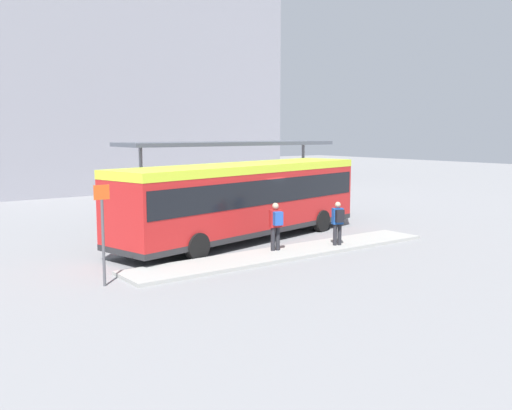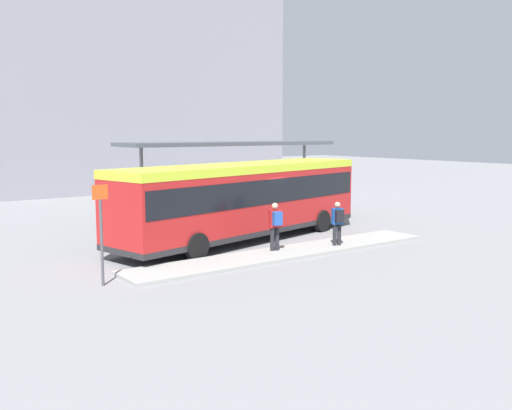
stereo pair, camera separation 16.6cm
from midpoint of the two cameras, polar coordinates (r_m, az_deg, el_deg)
The scene contains 11 objects.
ground_plane at distance 22.42m, azimuth -1.41°, elevation -3.54°, with size 120.00×120.00×0.00m, color gray.
curb_island at distance 19.85m, azimuth 3.02°, elevation -4.78°, with size 12.11×1.80×0.12m.
city_bus at distance 22.16m, azimuth -1.41°, elevation 0.95°, with size 11.96×4.95×3.00m.
pedestrian_waiting at distance 20.83m, azimuth 7.97°, elevation -1.55°, with size 0.46×0.50×1.59m.
pedestrian_companion at distance 19.72m, azimuth 1.77°, elevation -1.85°, with size 0.45×0.49×1.67m.
bicycle_yellow at distance 29.57m, azimuth 7.98°, elevation -0.31°, with size 0.48×1.52×0.66m.
bicycle_white at distance 30.27m, azimuth 7.22°, elevation -0.06°, with size 0.48×1.70×0.73m.
station_shelter at distance 27.93m, azimuth -2.78°, elevation 6.04°, with size 11.17×2.74×3.75m.
potted_planter_near_shelter at distance 24.32m, azimuth -8.26°, elevation -1.10°, with size 1.03×1.03×1.37m.
platform_sign at distance 16.09m, azimuth -15.35°, elevation -2.45°, with size 0.44×0.08×2.80m.
station_building at distance 47.39m, azimuth -15.44°, elevation 13.78°, with size 25.17×13.66×19.56m.
Camera 1 is at (-12.79, -17.92, 4.21)m, focal length 40.00 mm.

